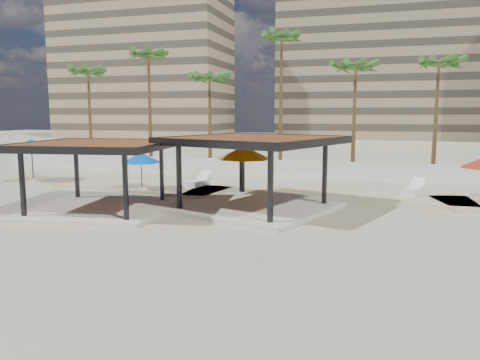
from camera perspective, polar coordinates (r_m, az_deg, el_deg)
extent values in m
plane|color=tan|center=(20.93, 2.20, -5.12)|extent=(200.00, 200.00, 0.00)
cube|color=#C6B284|center=(32.51, -15.19, -0.57)|extent=(16.40, 6.19, 0.24)
cube|color=#C6B284|center=(27.32, 10.00, -2.01)|extent=(16.24, 5.11, 0.24)
cube|color=silver|center=(36.33, 8.60, 1.35)|extent=(56.00, 0.30, 1.20)
cube|color=#937F60|center=(100.11, -11.70, 13.72)|extent=(34.00, 16.00, 30.00)
cube|color=#847259|center=(98.17, 16.53, 13.09)|extent=(38.00, 16.00, 28.00)
cube|color=beige|center=(23.55, 1.67, -3.38)|extent=(8.76, 8.76, 0.21)
cube|color=black|center=(22.87, -7.44, 0.46)|extent=(0.24, 0.24, 3.14)
cube|color=black|center=(26.89, 0.19, 1.65)|extent=(0.24, 0.24, 3.14)
cube|color=black|center=(19.70, 3.73, -0.70)|extent=(0.24, 0.24, 3.14)
cube|color=black|center=(24.25, 10.30, 0.83)|extent=(0.24, 0.24, 3.14)
cube|color=brown|center=(23.12, 1.71, 4.88)|extent=(9.03, 9.03, 0.29)
cube|color=black|center=(20.28, -3.94, 4.42)|extent=(6.86, 2.46, 0.36)
cube|color=black|center=(26.14, 6.09, 5.20)|extent=(6.86, 2.46, 0.36)
cube|color=black|center=(25.28, -5.01, 5.12)|extent=(2.46, 6.86, 0.36)
cube|color=black|center=(21.34, 9.66, 4.50)|extent=(2.46, 6.86, 0.36)
cube|color=beige|center=(24.25, -16.76, -3.41)|extent=(7.26, 7.26, 0.20)
cube|color=black|center=(23.12, -25.01, -0.44)|extent=(0.20, 0.20, 2.93)
cube|color=black|center=(27.26, -19.30, 1.04)|extent=(0.20, 0.20, 2.93)
cube|color=black|center=(20.80, -13.78, -0.78)|extent=(0.20, 0.20, 2.93)
cube|color=black|center=(25.32, -9.52, 0.88)|extent=(0.20, 0.20, 2.93)
cube|color=brown|center=(23.85, -17.07, 4.07)|extent=(7.48, 7.48, 0.27)
cube|color=black|center=(20.92, -21.05, 3.38)|extent=(6.69, 1.03, 0.33)
cube|color=black|center=(26.86, -13.96, 4.59)|extent=(6.69, 1.03, 0.33)
cube|color=black|center=(25.48, -23.81, 3.97)|extent=(1.03, 6.69, 0.33)
cube|color=black|center=(22.59, -9.46, 4.11)|extent=(1.03, 6.69, 0.33)
cylinder|color=beige|center=(35.48, -23.88, 0.02)|extent=(0.56, 0.56, 0.13)
cylinder|color=#262628|center=(35.34, -23.99, 2.07)|extent=(0.08, 0.08, 2.68)
cone|color=#004CBE|center=(35.25, -24.10, 3.93)|extent=(4.08, 4.08, 0.78)
cylinder|color=beige|center=(26.98, 0.50, -1.61)|extent=(0.54, 0.54, 0.13)
cylinder|color=#262628|center=(26.80, 0.50, 1.00)|extent=(0.08, 0.08, 2.60)
cone|color=orange|center=(26.69, 0.51, 3.38)|extent=(3.77, 3.77, 0.76)
cylinder|color=beige|center=(29.49, -11.86, -0.98)|extent=(0.44, 0.44, 0.10)
cylinder|color=#262628|center=(29.35, -11.92, 0.93)|extent=(0.06, 0.06, 2.09)
cone|color=#004CBE|center=(29.26, -11.97, 2.68)|extent=(2.84, 2.84, 0.61)
cube|color=white|center=(30.36, -5.14, -0.40)|extent=(1.01, 2.23, 0.30)
cube|color=white|center=(30.33, -5.14, -0.06)|extent=(1.01, 2.23, 0.06)
cube|color=white|center=(31.03, -4.40, 0.61)|extent=(0.80, 0.82, 0.55)
cube|color=white|center=(28.69, 20.32, -1.36)|extent=(1.48, 2.30, 0.30)
cube|color=white|center=(28.66, 20.34, -1.00)|extent=(1.48, 2.30, 0.07)
cube|color=white|center=(29.43, 20.85, -0.28)|extent=(0.94, 0.95, 0.55)
cone|color=brown|center=(46.14, -17.82, 7.22)|extent=(0.36, 0.36, 8.84)
ellipsoid|color=#2E591F|center=(46.30, -18.04, 12.38)|extent=(3.00, 3.00, 1.80)
cone|color=brown|center=(43.38, -10.94, 8.32)|extent=(0.36, 0.36, 10.19)
ellipsoid|color=#2E591F|center=(43.69, -11.11, 14.68)|extent=(3.00, 3.00, 1.80)
cone|color=brown|center=(40.39, -3.68, 6.91)|extent=(0.36, 0.36, 7.99)
ellipsoid|color=#2E591F|center=(40.49, -3.73, 12.22)|extent=(3.00, 3.00, 1.80)
cone|color=brown|center=(39.48, 5.00, 9.21)|extent=(0.36, 0.36, 11.20)
ellipsoid|color=#2E591F|center=(39.96, 5.10, 16.90)|extent=(3.00, 3.00, 1.80)
cone|color=brown|center=(38.19, 13.73, 7.12)|extent=(0.36, 0.36, 8.62)
ellipsoid|color=#2E591F|center=(38.36, 13.94, 13.19)|extent=(3.00, 3.00, 1.80)
cone|color=brown|center=(38.53, 22.76, 6.83)|extent=(0.36, 0.36, 8.75)
ellipsoid|color=#2E591F|center=(38.71, 23.10, 12.94)|extent=(3.00, 3.00, 1.80)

